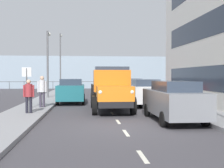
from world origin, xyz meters
TOP-DOWN VIEW (x-y plane):
  - ground_plane at (0.00, -11.10)m, footprint 80.00×80.00m
  - sidewalk_left at (-4.40, -11.10)m, footprint 2.14×39.14m
  - sidewalk_right at (4.40, -11.10)m, footprint 2.14×39.14m
  - road_centreline_markings at (0.00, -10.38)m, footprint 0.12×34.85m
  - sea_horizon at (0.00, -33.68)m, footprint 80.00×0.80m
  - seawall_railing at (-0.00, -30.08)m, footprint 28.08×0.08m
  - truck_vintage_orange at (-0.04, -4.68)m, footprint 2.17×5.64m
  - car_grey_kerbside_near at (-2.38, -1.22)m, footprint 1.81×4.57m
  - car_white_kerbside_1 at (-2.38, -7.36)m, footprint 1.93×4.15m
  - car_red_kerbside_2 at (-2.38, -12.69)m, footprint 1.87×3.81m
  - car_black_kerbside_3 at (-2.38, -18.38)m, footprint 1.91×4.16m
  - car_teal_oppositeside_0 at (2.38, -9.59)m, footprint 1.89×4.20m
  - pedestrian_strolling at (4.09, -3.32)m, footprint 0.53×0.34m
  - pedestrian_in_dark_coat at (3.84, -5.82)m, footprint 0.53×0.34m
  - lamp_post_promenade at (4.51, -13.53)m, footprint 0.32×1.14m
  - lamp_post_far at (4.36, -23.66)m, footprint 0.32×1.14m
  - street_sign at (4.53, -5.05)m, footprint 0.50×0.07m

SIDE VIEW (x-z plane):
  - ground_plane at x=0.00m, z-range 0.00..0.00m
  - road_centreline_markings at x=0.00m, z-range 0.00..0.01m
  - sidewalk_left at x=-4.40m, z-range 0.00..0.15m
  - sidewalk_right at x=4.40m, z-range 0.00..0.15m
  - car_red_kerbside_2 at x=-2.38m, z-range 0.03..1.75m
  - car_teal_oppositeside_0 at x=2.38m, z-range 0.04..1.76m
  - car_black_kerbside_3 at x=-2.38m, z-range 0.04..1.76m
  - car_white_kerbside_1 at x=-2.38m, z-range 0.04..1.76m
  - car_grey_kerbside_near at x=-2.38m, z-range 0.04..1.76m
  - seawall_railing at x=0.00m, z-range 0.32..1.52m
  - pedestrian_strolling at x=4.09m, z-range 0.29..1.90m
  - truck_vintage_orange at x=-0.04m, z-range -0.04..2.39m
  - pedestrian_in_dark_coat at x=3.84m, z-range 0.31..2.10m
  - street_sign at x=4.53m, z-range 0.56..2.81m
  - sea_horizon at x=0.00m, z-range 0.00..5.00m
  - lamp_post_promenade at x=4.51m, z-range 0.74..6.28m
  - lamp_post_far at x=4.36m, z-range 0.78..7.62m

